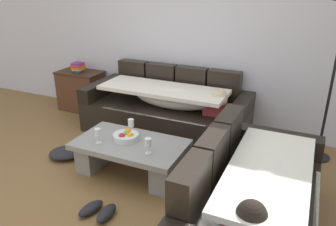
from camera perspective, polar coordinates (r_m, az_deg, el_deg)
The scene contains 14 objects.
ground_plane at distance 3.49m, azimuth -12.58°, elevation -13.59°, with size 14.00×14.00×0.00m, color brown.
back_wall at distance 4.76m, azimuth 1.94°, elevation 14.25°, with size 9.00×0.10×2.70m, color silver.
couch_along_wall at distance 4.52m, azimuth 0.02°, elevation 0.46°, with size 2.24×0.92×0.88m.
couch_near_window at distance 2.82m, azimuth 14.47°, elevation -15.09°, with size 0.92×1.85×0.88m.
coffee_table at distance 3.64m, azimuth -6.50°, elevation -7.02°, with size 1.20×0.68×0.38m.
fruit_bowl at distance 3.61m, azimuth -7.28°, elevation -4.04°, with size 0.28×0.28×0.10m.
wine_glass_near_left at distance 3.56m, azimuth -12.11°, elevation -3.44°, with size 0.07×0.07×0.17m.
wine_glass_near_right at distance 3.29m, azimuth -3.48°, elevation -5.23°, with size 0.07×0.07×0.17m.
wine_glass_far_back at distance 3.74m, azimuth -6.45°, elevation -1.80°, with size 0.07×0.07×0.17m.
side_cabinet at distance 5.55m, azimuth -14.80°, elevation 3.77°, with size 0.72×0.44×0.64m.
book_stack_on_cabinet at distance 5.45m, azimuth -15.33°, elevation 7.70°, with size 0.18×0.23×0.15m.
floor_lamp at distance 3.99m, azimuth 26.26°, elevation 7.00°, with size 0.33×0.31×1.95m.
pair_of_shoes at distance 3.20m, azimuth -11.97°, elevation -16.29°, with size 0.33×0.29×0.09m.
crumpled_garment at distance 4.19m, azimuth -17.32°, elevation -6.62°, with size 0.40×0.32×0.12m, color #232328.
Camera 1 is at (1.82, -2.20, 2.01)m, focal length 35.07 mm.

